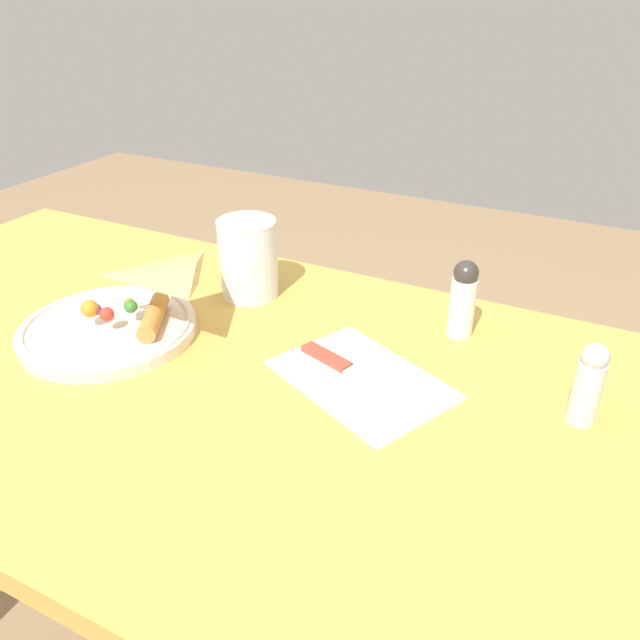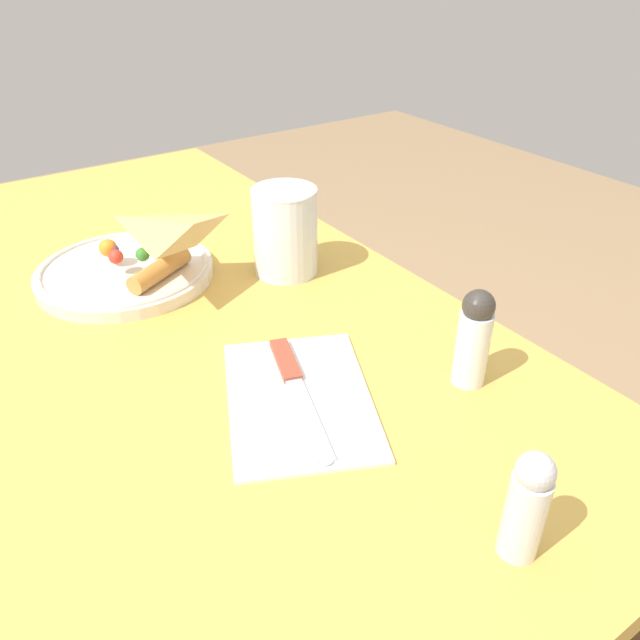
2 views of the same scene
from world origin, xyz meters
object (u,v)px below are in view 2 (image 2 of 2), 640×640
salt_shaker (527,505)px  pepper_shaker (474,338)px  napkin_folded (299,398)px  butter_knife (297,388)px  dining_table (167,391)px  milk_glass (285,233)px  plate_pizza (125,269)px

salt_shaker → pepper_shaker: size_ratio=0.91×
napkin_folded → butter_knife: 0.01m
dining_table → pepper_shaker: pepper_shaker is taller
dining_table → salt_shaker: salt_shaker is taller
milk_glass → salt_shaker: 0.49m
dining_table → milk_glass: 0.26m
plate_pizza → salt_shaker: bearing=9.1°
milk_glass → dining_table: bearing=-92.9°
dining_table → salt_shaker: (0.49, 0.09, 0.18)m
butter_knife → pepper_shaker: bearing=81.0°
plate_pizza → pepper_shaker: 0.47m
dining_table → milk_glass: (0.01, 0.19, 0.19)m
salt_shaker → pepper_shaker: 0.21m
pepper_shaker → plate_pizza: bearing=-152.7°
butter_knife → pepper_shaker: 0.18m
dining_table → salt_shaker: size_ratio=11.92×
milk_glass → napkin_folded: 0.28m
milk_glass → butter_knife: (0.23, -0.13, -0.05)m
milk_glass → pepper_shaker: (0.31, 0.03, -0.00)m
napkin_folded → salt_shaker: 0.25m
salt_shaker → milk_glass: bearing=168.8°
salt_shaker → butter_knife: bearing=-171.8°
butter_knife → salt_shaker: size_ratio=1.97×
dining_table → pepper_shaker: size_ratio=10.80×
dining_table → pepper_shaker: (0.32, 0.21, 0.18)m
plate_pizza → napkin_folded: bearing=9.0°
dining_table → plate_pizza: size_ratio=4.97×
butter_knife → pepper_shaker: (0.08, 0.16, 0.05)m
dining_table → butter_knife: butter_knife is taller
dining_table → milk_glass: size_ratio=9.85×
plate_pizza → milk_glass: 0.22m
napkin_folded → pepper_shaker: 0.18m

